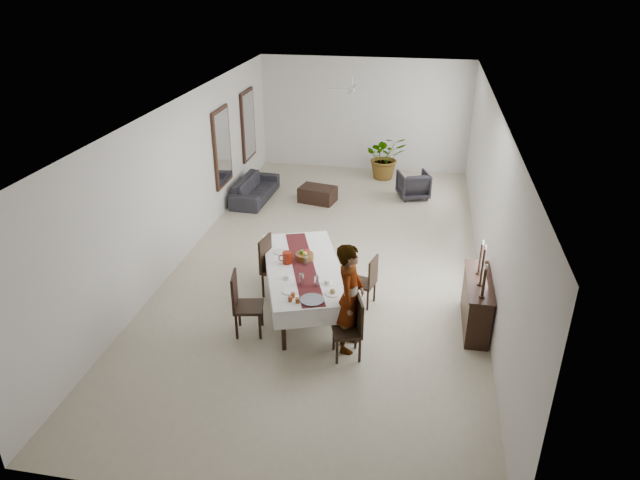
{
  "coord_description": "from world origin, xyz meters",
  "views": [
    {
      "loc": [
        1.67,
        -10.23,
        5.53
      ],
      "look_at": [
        0.02,
        -1.19,
        1.05
      ],
      "focal_mm": 32.0,
      "sensor_mm": 36.0,
      "label": 1
    }
  ],
  "objects_px": {
    "woman": "(350,298)",
    "sideboard_body": "(476,304)",
    "red_pitcher": "(287,258)",
    "sofa": "(255,189)",
    "dining_table_top": "(303,268)"
  },
  "relations": [
    {
      "from": "red_pitcher",
      "to": "sofa",
      "type": "xyz_separation_m",
      "value": [
        -1.99,
        4.75,
        -0.63
      ]
    },
    {
      "from": "dining_table_top",
      "to": "sofa",
      "type": "distance_m",
      "value": 5.35
    },
    {
      "from": "dining_table_top",
      "to": "sofa",
      "type": "bearing_deg",
      "value": 96.59
    },
    {
      "from": "dining_table_top",
      "to": "red_pitcher",
      "type": "distance_m",
      "value": 0.34
    },
    {
      "from": "red_pitcher",
      "to": "woman",
      "type": "relative_size",
      "value": 0.12
    },
    {
      "from": "dining_table_top",
      "to": "sideboard_body",
      "type": "relative_size",
      "value": 1.81
    },
    {
      "from": "dining_table_top",
      "to": "sofa",
      "type": "xyz_separation_m",
      "value": [
        -2.29,
        4.81,
        -0.49
      ]
    },
    {
      "from": "woman",
      "to": "sideboard_body",
      "type": "distance_m",
      "value": 2.27
    },
    {
      "from": "woman",
      "to": "sideboard_body",
      "type": "xyz_separation_m",
      "value": [
        2.0,
        0.95,
        -0.48
      ]
    },
    {
      "from": "sofa",
      "to": "dining_table_top",
      "type": "bearing_deg",
      "value": -151.92
    },
    {
      "from": "dining_table_top",
      "to": "sideboard_body",
      "type": "height_order",
      "value": "sideboard_body"
    },
    {
      "from": "red_pitcher",
      "to": "sofa",
      "type": "height_order",
      "value": "red_pitcher"
    },
    {
      "from": "red_pitcher",
      "to": "woman",
      "type": "height_order",
      "value": "woman"
    },
    {
      "from": "sideboard_body",
      "to": "sofa",
      "type": "relative_size",
      "value": 0.73
    },
    {
      "from": "red_pitcher",
      "to": "dining_table_top",
      "type": "bearing_deg",
      "value": -12.09
    }
  ]
}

